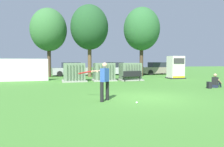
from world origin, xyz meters
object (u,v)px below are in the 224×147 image
generator_enclosure (176,67)px  transformer_west (74,73)px  transformer_mid_west (104,72)px  park_bench (132,75)px  parked_car_right_of_center (114,69)px  parked_car_rightmost (157,69)px  seated_spectator (216,82)px  sports_ball (137,103)px  transformer_mid_east (130,72)px  batter (104,79)px  parked_car_left_of_center (70,70)px  backpack (209,85)px  parked_car_leftmost (25,70)px

generator_enclosure → transformer_west: bearing=-177.4°
transformer_mid_west → park_bench: transformer_mid_west is taller
transformer_west → generator_enclosure: 10.32m
parked_car_right_of_center → parked_car_rightmost: 5.83m
seated_spectator → parked_car_rightmost: bearing=79.6°
transformer_west → transformer_mid_west: (2.68, 0.03, 0.00)m
park_bench → sports_ball: 9.69m
park_bench → transformer_mid_east: bearing=80.5°
transformer_mid_east → sports_ball: 10.60m
batter → sports_ball: 1.82m
batter → parked_car_right_of_center: batter is taller
batter → parked_car_rightmost: bearing=56.0°
transformer_mid_west → parked_car_right_of_center: (2.95, 7.29, -0.04)m
park_bench → parked_car_right_of_center: bearing=85.6°
parked_car_left_of_center → generator_enclosure: bearing=-33.2°
parked_car_right_of_center → parked_car_rightmost: size_ratio=1.01×
seated_spectator → parked_car_left_of_center: bearing=122.6°
transformer_mid_west → parked_car_right_of_center: same height
sports_ball → parked_car_rightmost: bearing=60.6°
backpack → parked_car_left_of_center: size_ratio=0.10×
transformer_mid_west → transformer_mid_east: (2.45, -0.23, 0.00)m
transformer_west → seated_spectator: (8.94, -6.67, -0.41)m
transformer_mid_east → sports_ball: (-3.34, -10.03, -0.74)m
batter → parked_car_rightmost: size_ratio=0.41×
batter → parked_car_leftmost: (-5.56, 16.72, -0.22)m
transformer_west → transformer_mid_west: bearing=0.6°
batter → parked_car_leftmost: bearing=108.4°
transformer_mid_east → parked_car_rightmost: bearing=48.2°
transformer_mid_east → batter: batter is taller
parked_car_leftmost → backpack: bearing=-47.5°
parked_car_right_of_center → parked_car_leftmost: bearing=179.3°
batter → parked_car_right_of_center: (5.06, 16.59, -0.22)m
transformer_west → batter: 9.28m
seated_spectator → backpack: seated_spectator is taller
park_bench → transformer_mid_west: bearing=154.0°
transformer_mid_east → seated_spectator: (3.82, -6.46, -0.41)m
batter → parked_car_leftmost: batter is taller
backpack → parked_car_rightmost: (3.24, 13.78, 0.54)m
parked_car_leftmost → parked_car_left_of_center: size_ratio=1.01×
parked_car_rightmost → backpack: bearing=-103.2°
parked_car_leftmost → parked_car_left_of_center: bearing=-3.4°
sports_ball → backpack: 7.21m
seated_spectator → parked_car_rightmost: (2.49, 13.52, 0.38)m
batter → generator_enclosure: bearing=45.0°
generator_enclosure → transformer_mid_east: bearing=-172.5°
seated_spectator → parked_car_left_of_center: size_ratio=0.22×
transformer_west → parked_car_left_of_center: (0.11, 7.15, -0.04)m
transformer_west → parked_car_left_of_center: same height
sports_ball → transformer_mid_west: bearing=85.0°
generator_enclosure → parked_car_rightmost: 6.48m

